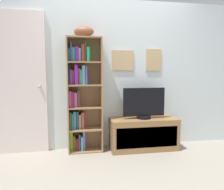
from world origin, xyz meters
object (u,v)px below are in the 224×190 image
Objects in this scene: football at (84,32)px; tv_stand at (143,134)px; television at (144,104)px; door at (20,84)px; bookshelf at (81,95)px.

football reaches higher than tv_stand.
door reaches higher than television.
bookshelf is 0.82× the size of door.
tv_stand is (0.96, -0.10, -0.62)m from bookshelf.
tv_stand is 0.48m from television.
door is at bearing 173.50° from football.
football is 0.14× the size of door.
door is at bearing 174.51° from television.
television is (-0.00, 0.00, 0.48)m from tv_stand.
bookshelf is at bearing 149.26° from football.
door reaches higher than tv_stand.
television is at bearing -5.49° from door.
television is 0.31× the size of door.
tv_stand is 1.60× the size of television.
bookshelf is 1.64× the size of tv_stand.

